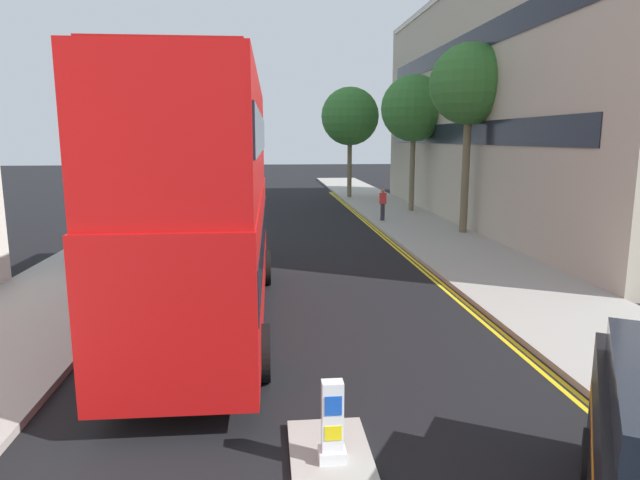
# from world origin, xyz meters

# --- Properties ---
(sidewalk_right) EXTENTS (4.00, 80.00, 0.14)m
(sidewalk_right) POSITION_xyz_m (6.50, 16.00, 0.07)
(sidewalk_right) COLOR #9E9991
(sidewalk_right) RESTS_ON ground
(sidewalk_left) EXTENTS (4.00, 80.00, 0.14)m
(sidewalk_left) POSITION_xyz_m (-6.50, 16.00, 0.07)
(sidewalk_left) COLOR #9E9991
(sidewalk_left) RESTS_ON ground
(kerb_line_outer) EXTENTS (0.10, 56.00, 0.01)m
(kerb_line_outer) POSITION_xyz_m (4.40, 14.00, 0.00)
(kerb_line_outer) COLOR yellow
(kerb_line_outer) RESTS_ON ground
(kerb_line_inner) EXTENTS (0.10, 56.00, 0.01)m
(kerb_line_inner) POSITION_xyz_m (4.24, 14.00, 0.00)
(kerb_line_inner) COLOR yellow
(kerb_line_inner) RESTS_ON ground
(traffic_island) EXTENTS (1.10, 2.20, 0.10)m
(traffic_island) POSITION_xyz_m (0.00, 4.16, 0.05)
(traffic_island) COLOR #9E9991
(traffic_island) RESTS_ON ground
(keep_left_bollard) EXTENTS (0.36, 0.28, 1.11)m
(keep_left_bollard) POSITION_xyz_m (0.00, 4.16, 0.61)
(keep_left_bollard) COLOR silver
(keep_left_bollard) RESTS_ON traffic_island
(double_decker_bus_away) EXTENTS (2.88, 10.83, 5.64)m
(double_decker_bus_away) POSITION_xyz_m (-2.15, 10.30, 3.03)
(double_decker_bus_away) COLOR #B20F0F
(double_decker_bus_away) RESTS_ON ground
(pedestrian_far) EXTENTS (0.34, 0.22, 1.62)m
(pedestrian_far) POSITION_xyz_m (5.09, 25.22, 0.99)
(pedestrian_far) COLOR #2D2D38
(pedestrian_far) RESTS_ON sidewalk_right
(street_tree_near) EXTENTS (3.45, 3.45, 8.15)m
(street_tree_near) POSITION_xyz_m (7.94, 21.35, 6.51)
(street_tree_near) COLOR #6B6047
(street_tree_near) RESTS_ON sidewalk_right
(street_tree_mid) EXTENTS (4.02, 4.02, 7.65)m
(street_tree_mid) POSITION_xyz_m (5.10, 36.76, 5.76)
(street_tree_mid) COLOR #6B6047
(street_tree_mid) RESTS_ON sidewalk_right
(street_tree_far) EXTENTS (3.72, 3.72, 7.66)m
(street_tree_far) POSITION_xyz_m (7.55, 28.92, 5.91)
(street_tree_far) COLOR #6B6047
(street_tree_far) RESTS_ON sidewalk_right
(townhouse_terrace_right) EXTENTS (10.08, 28.00, 11.86)m
(townhouse_terrace_right) POSITION_xyz_m (13.50, 24.73, 5.93)
(townhouse_terrace_right) COLOR #B2A893
(townhouse_terrace_right) RESTS_ON ground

